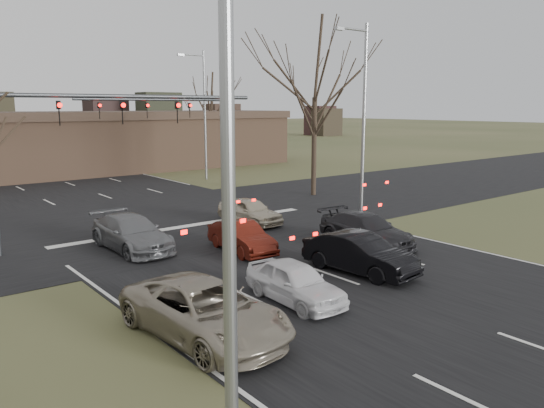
# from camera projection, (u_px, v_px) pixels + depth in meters

# --- Properties ---
(ground) EXTENTS (360.00, 360.00, 0.00)m
(ground) POSITION_uv_depth(u_px,v_px,m) (406.00, 302.00, 15.90)
(ground) COLOR #3A4525
(ground) RESTS_ON ground
(road_cross) EXTENTS (200.00, 14.00, 0.02)m
(road_cross) POSITION_uv_depth(u_px,v_px,m) (170.00, 219.00, 27.46)
(road_cross) COLOR black
(road_cross) RESTS_ON ground
(building) EXTENTS (42.40, 10.40, 5.30)m
(building) POSITION_uv_depth(u_px,v_px,m) (65.00, 143.00, 45.93)
(building) COLOR brown
(building) RESTS_ON ground
(mast_arm_near) EXTENTS (12.12, 0.24, 8.00)m
(mast_arm_near) POSITION_uv_depth(u_px,v_px,m) (75.00, 124.00, 21.81)
(mast_arm_near) COLOR #383A3D
(mast_arm_near) RESTS_ON ground
(mast_arm_far) EXTENTS (11.12, 0.24, 8.00)m
(mast_arm_far) POSITION_uv_depth(u_px,v_px,m) (194.00, 117.00, 36.49)
(mast_arm_far) COLOR #383A3D
(mast_arm_far) RESTS_ON ground
(streetlight_left) EXTENTS (2.34, 0.25, 10.00)m
(streetlight_left) POSITION_uv_depth(u_px,v_px,m) (240.00, 123.00, 6.42)
(streetlight_left) COLOR gray
(streetlight_left) RESTS_ON ground
(streetlight_right_near) EXTENTS (2.34, 0.25, 10.00)m
(streetlight_right_near) POSITION_uv_depth(u_px,v_px,m) (362.00, 110.00, 27.98)
(streetlight_right_near) COLOR gray
(streetlight_right_near) RESTS_ON ground
(streetlight_right_far) EXTENTS (2.34, 0.25, 10.00)m
(streetlight_right_far) POSITION_uv_depth(u_px,v_px,m) (203.00, 109.00, 41.38)
(streetlight_right_far) COLOR gray
(streetlight_right_far) RESTS_ON ground
(tree_right_near) EXTENTS (6.90, 6.90, 11.50)m
(tree_right_near) POSITION_uv_depth(u_px,v_px,m) (315.00, 56.00, 33.33)
(tree_right_near) COLOR black
(tree_right_near) RESTS_ON ground
(tree_right_far) EXTENTS (5.40, 5.40, 9.00)m
(tree_right_far) POSITION_uv_depth(u_px,v_px,m) (210.00, 94.00, 50.77)
(tree_right_far) COLOR black
(tree_right_far) RESTS_ON ground
(car_silver_suv) EXTENTS (2.83, 5.32, 1.42)m
(car_silver_suv) POSITION_uv_depth(u_px,v_px,m) (205.00, 310.00, 13.38)
(car_silver_suv) COLOR gray
(car_silver_suv) RESTS_ON ground
(car_white_sedan) EXTENTS (1.61, 3.70, 1.24)m
(car_white_sedan) POSITION_uv_depth(u_px,v_px,m) (295.00, 282.00, 15.81)
(car_white_sedan) COLOR white
(car_white_sedan) RESTS_ON ground
(car_black_hatch) EXTENTS (1.88, 4.34, 1.39)m
(car_black_hatch) POSITION_uv_depth(u_px,v_px,m) (360.00, 254.00, 18.56)
(car_black_hatch) COLOR black
(car_black_hatch) RESTS_ON ground
(car_charcoal_sedan) EXTENTS (2.19, 4.75, 1.35)m
(car_charcoal_sedan) POSITION_uv_depth(u_px,v_px,m) (366.00, 230.00, 22.21)
(car_charcoal_sedan) COLOR black
(car_charcoal_sedan) RESTS_ON ground
(car_grey_ahead) EXTENTS (2.08, 4.85, 1.39)m
(car_grey_ahead) POSITION_uv_depth(u_px,v_px,m) (131.00, 233.00, 21.58)
(car_grey_ahead) COLOR slate
(car_grey_ahead) RESTS_ON ground
(car_red_ahead) EXTENTS (1.68, 3.83, 1.22)m
(car_red_ahead) POSITION_uv_depth(u_px,v_px,m) (242.00, 237.00, 21.23)
(car_red_ahead) COLOR #4C130A
(car_red_ahead) RESTS_ON ground
(car_silver_ahead) EXTENTS (1.77, 3.90, 1.30)m
(car_silver_ahead) POSITION_uv_depth(u_px,v_px,m) (250.00, 211.00, 26.32)
(car_silver_ahead) COLOR #BEB299
(car_silver_ahead) RESTS_ON ground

